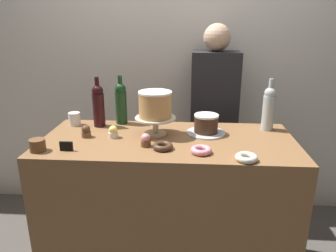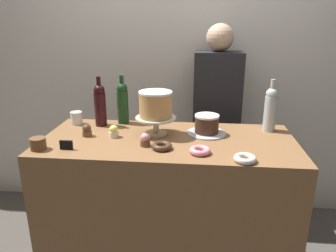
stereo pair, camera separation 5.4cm
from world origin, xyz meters
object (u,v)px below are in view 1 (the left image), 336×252
at_px(wine_bottle_green, 121,103).
at_px(cupcake_chocolate, 86,131).
at_px(white_layer_cake, 155,104).
at_px(cake_stand_pedestal, 155,123).
at_px(cupcake_strawberry, 146,140).
at_px(donut_pink, 201,150).
at_px(donut_sugar, 246,158).
at_px(wine_bottle_clear, 269,108).
at_px(barista_figure, 213,124).
at_px(price_sign_chalkboard, 66,146).
at_px(cookie_stack, 38,145).
at_px(coffee_cup_ceramic, 74,119).
at_px(cupcake_lemon, 113,132).
at_px(chocolate_round_cake, 206,123).
at_px(wine_bottle_dark_red, 98,105).
at_px(donut_chocolate, 163,146).

xyz_separation_m(wine_bottle_green, cupcake_chocolate, (-0.16, -0.28, -0.11)).
bearing_deg(cupcake_chocolate, white_layer_cake, 9.37).
distance_m(cake_stand_pedestal, cupcake_strawberry, 0.20).
bearing_deg(cake_stand_pedestal, donut_pink, -45.06).
bearing_deg(cake_stand_pedestal, donut_sugar, -35.35).
relative_size(wine_bottle_green, donut_sugar, 2.91).
height_order(wine_bottle_clear, barista_figure, barista_figure).
bearing_deg(barista_figure, price_sign_chalkboard, -133.60).
relative_size(donut_sugar, barista_figure, 0.07).
bearing_deg(cake_stand_pedestal, cookie_stack, -153.39).
bearing_deg(coffee_cup_ceramic, cupcake_strawberry, -33.20).
height_order(wine_bottle_green, cupcake_chocolate, wine_bottle_green).
bearing_deg(wine_bottle_clear, white_layer_cake, -168.60).
bearing_deg(cupcake_lemon, chocolate_round_cake, 11.24).
relative_size(cake_stand_pedestal, cookie_stack, 2.93).
distance_m(white_layer_cake, cupcake_chocolate, 0.44).
relative_size(cake_stand_pedestal, cupcake_strawberry, 3.31).
bearing_deg(donut_sugar, cupcake_lemon, 159.41).
relative_size(wine_bottle_clear, donut_pink, 2.91).
bearing_deg(wine_bottle_clear, cupcake_lemon, -167.27).
xyz_separation_m(white_layer_cake, wine_bottle_clear, (0.70, 0.14, -0.05)).
distance_m(chocolate_round_cake, donut_pink, 0.31).
height_order(cupcake_lemon, coffee_cup_ceramic, coffee_cup_ceramic).
relative_size(chocolate_round_cake, coffee_cup_ceramic, 1.74).
height_order(white_layer_cake, donut_sugar, white_layer_cake).
bearing_deg(barista_figure, chocolate_round_cake, -98.79).
bearing_deg(cake_stand_pedestal, wine_bottle_clear, 11.40).
bearing_deg(cupcake_strawberry, cupcake_chocolate, 161.48).
distance_m(wine_bottle_clear, barista_figure, 0.61).
bearing_deg(white_layer_cake, cupcake_chocolate, -170.63).
distance_m(wine_bottle_green, cookie_stack, 0.63).
xyz_separation_m(cake_stand_pedestal, barista_figure, (0.39, 0.60, -0.19)).
height_order(cake_stand_pedestal, wine_bottle_clear, wine_bottle_clear).
relative_size(wine_bottle_dark_red, donut_sugar, 2.91).
xyz_separation_m(price_sign_chalkboard, coffee_cup_ceramic, (-0.11, 0.44, 0.02)).
xyz_separation_m(cupcake_chocolate, cupcake_lemon, (0.16, -0.00, 0.00)).
bearing_deg(wine_bottle_dark_red, donut_pink, -32.02).
bearing_deg(chocolate_round_cake, donut_chocolate, -132.66).
bearing_deg(cookie_stack, cake_stand_pedestal, 26.61).
distance_m(wine_bottle_dark_red, cupcake_lemon, 0.28).
height_order(cupcake_chocolate, cookie_stack, cupcake_chocolate).
xyz_separation_m(wine_bottle_clear, donut_sugar, (-0.21, -0.49, -0.13)).
relative_size(chocolate_round_cake, donut_pink, 1.32).
distance_m(wine_bottle_clear, cupcake_lemon, 0.97).
bearing_deg(wine_bottle_green, barista_figure, 31.06).
bearing_deg(donut_sugar, coffee_cup_ceramic, 154.61).
xyz_separation_m(chocolate_round_cake, donut_pink, (-0.04, -0.31, -0.05)).
distance_m(wine_bottle_dark_red, cupcake_strawberry, 0.49).
bearing_deg(cake_stand_pedestal, cupcake_strawberry, -100.10).
height_order(white_layer_cake, wine_bottle_dark_red, wine_bottle_dark_red).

